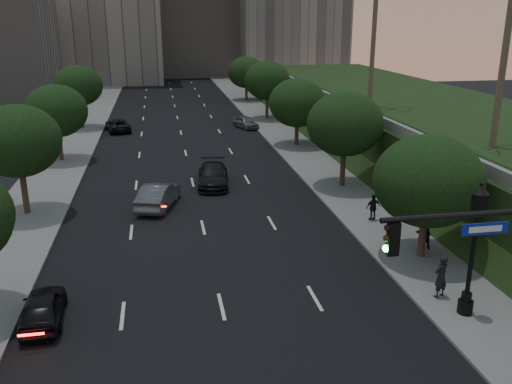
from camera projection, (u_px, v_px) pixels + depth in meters
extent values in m
plane|color=black|center=(239.00, 384.00, 17.72)|extent=(160.00, 160.00, 0.00)
cube|color=black|center=(187.00, 159.00, 45.81)|extent=(16.00, 140.00, 0.02)
cube|color=slate|center=(304.00, 153.00, 47.51)|extent=(4.50, 140.00, 0.15)
cube|color=slate|center=(61.00, 164.00, 44.06)|extent=(4.50, 140.00, 0.15)
cube|color=black|center=(442.00, 131.00, 47.03)|extent=(18.00, 90.00, 4.00)
cube|color=slate|center=(350.00, 107.00, 44.87)|extent=(0.35, 90.00, 0.70)
cube|color=gray|center=(194.00, 9.00, 110.23)|extent=(22.00, 18.00, 26.00)
cylinder|color=#38281C|center=(423.00, 232.00, 26.51)|extent=(0.36, 0.36, 2.86)
ellipsoid|color=black|center=(428.00, 181.00, 25.70)|extent=(5.20, 5.20, 4.42)
cylinder|color=#38281C|center=(343.00, 165.00, 37.69)|extent=(0.36, 0.36, 3.21)
ellipsoid|color=black|center=(345.00, 124.00, 36.79)|extent=(5.20, 5.20, 4.42)
cylinder|color=#38281C|center=(297.00, 131.00, 49.91)|extent=(0.36, 0.36, 2.86)
ellipsoid|color=black|center=(297.00, 103.00, 49.11)|extent=(5.20, 5.20, 4.42)
cylinder|color=#38281C|center=(267.00, 106.00, 62.97)|extent=(0.36, 0.36, 3.21)
ellipsoid|color=black|center=(267.00, 80.00, 62.07)|extent=(5.20, 5.20, 4.42)
cylinder|color=#38281C|center=(246.00, 91.00, 77.07)|extent=(0.36, 0.36, 2.86)
ellipsoid|color=black|center=(246.00, 72.00, 76.27)|extent=(5.20, 5.20, 4.42)
cylinder|color=#38281C|center=(24.00, 189.00, 32.34)|extent=(0.36, 0.36, 3.26)
ellipsoid|color=black|center=(18.00, 141.00, 31.43)|extent=(5.00, 5.00, 4.25)
cylinder|color=#38281C|center=(60.00, 144.00, 44.55)|extent=(0.36, 0.36, 2.99)
ellipsoid|color=black|center=(56.00, 111.00, 43.72)|extent=(5.00, 5.00, 4.25)
cylinder|color=#38281C|center=(81.00, 114.00, 57.62)|extent=(0.36, 0.36, 3.26)
ellipsoid|color=black|center=(78.00, 86.00, 56.71)|extent=(5.00, 5.00, 4.25)
cylinder|color=#4C4233|center=(506.00, 44.00, 30.69)|extent=(0.40, 0.40, 12.00)
cylinder|color=#4C4233|center=(375.00, 19.00, 45.04)|extent=(0.40, 0.40, 14.50)
cylinder|color=black|center=(474.00, 214.00, 14.79)|extent=(5.40, 0.16, 0.16)
cube|color=black|center=(393.00, 239.00, 14.57)|extent=(0.32, 0.22, 0.95)
sphere|color=black|center=(388.00, 228.00, 14.44)|extent=(0.20, 0.20, 0.20)
sphere|color=#3F2B0A|center=(387.00, 238.00, 14.53)|extent=(0.20, 0.20, 0.20)
sphere|color=#19F24C|center=(386.00, 248.00, 14.63)|extent=(0.20, 0.20, 0.20)
cube|color=#0C26A7|center=(485.00, 229.00, 15.00)|extent=(1.40, 0.05, 0.35)
cylinder|color=black|center=(465.00, 308.00, 21.63)|extent=(0.60, 0.60, 0.70)
cylinder|color=black|center=(466.00, 297.00, 21.48)|extent=(0.40, 0.40, 0.40)
cylinder|color=black|center=(472.00, 252.00, 20.88)|extent=(0.18, 0.18, 3.60)
cube|color=black|center=(479.00, 202.00, 20.24)|extent=(0.42, 0.42, 0.70)
cone|color=black|center=(481.00, 189.00, 20.09)|extent=(0.64, 0.64, 0.35)
sphere|color=black|center=(482.00, 184.00, 20.03)|extent=(0.14, 0.14, 0.14)
imported|color=black|center=(43.00, 307.00, 21.12)|extent=(1.72, 3.86, 1.29)
imported|color=#4F5156|center=(158.00, 195.00, 33.95)|extent=(3.00, 5.02, 1.56)
imported|color=black|center=(118.00, 125.00, 56.61)|extent=(3.08, 5.08, 1.32)
imported|color=black|center=(213.00, 175.00, 38.39)|extent=(2.64, 5.37, 1.50)
imported|color=slate|center=(246.00, 122.00, 58.19)|extent=(2.73, 4.16, 1.32)
imported|color=black|center=(441.00, 276.00, 22.67)|extent=(0.81, 0.69, 1.89)
imported|color=black|center=(423.00, 232.00, 27.37)|extent=(1.07, 0.92, 1.88)
imported|color=black|center=(373.00, 207.00, 31.36)|extent=(0.97, 0.53, 1.58)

